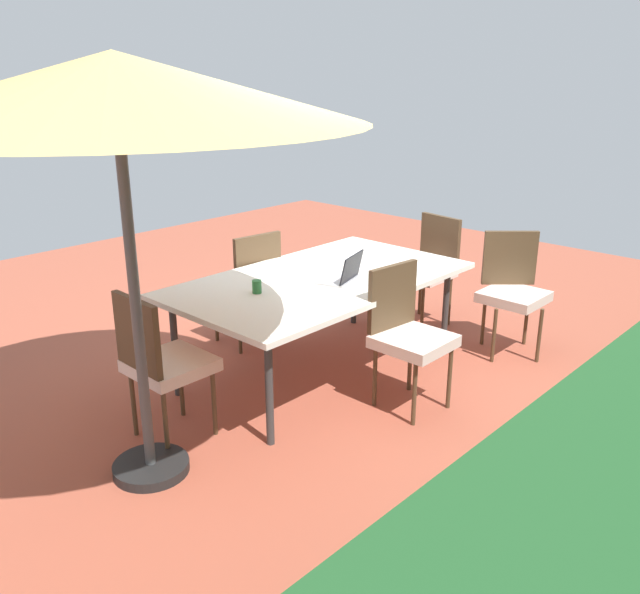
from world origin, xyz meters
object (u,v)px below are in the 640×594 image
Objects in this scene: patio_umbrella at (115,91)px; chair_south at (248,282)px; cup at (257,287)px; dining_table at (320,283)px; laptop at (343,275)px; chair_east at (161,359)px; chair_northwest at (512,287)px; chair_north at (407,330)px; chair_west at (428,265)px.

chair_south is at bearing -148.69° from patio_umbrella.
chair_south is 0.96m from cup.
chair_south reaches higher than dining_table.
patio_umbrella is 6.60× the size of laptop.
patio_umbrella reaches higher than chair_east.
laptop is at bearing 102.73° from dining_table.
chair_northwest and chair_north have the same top height.
chair_east is (-0.28, -0.24, -1.58)m from patio_umbrella.
laptop is (-1.70, -0.01, -1.32)m from patio_umbrella.
chair_east is 1.00× the size of chair_south.
cup is at bearing -7.72° from dining_table.
patio_umbrella is at bearing -78.10° from chair_west.
chair_south is (-1.66, -1.01, -1.58)m from patio_umbrella.
chair_north is at bearing 97.79° from chair_south.
chair_east is 1.58m from chair_south.
chair_north reaches higher than dining_table.
chair_west reaches higher than cup.
chair_east reaches higher than cup.
chair_east is (1.38, -0.04, -0.17)m from dining_table.
patio_umbrella reaches higher than chair_south.
chair_west is at bearing -176.13° from patio_umbrella.
chair_east is 10.72× the size of cup.
chair_north and chair_west have the same top height.
chair_north is at bearing -119.20° from chair_east.
chair_south is 1.03m from laptop.
chair_northwest is 2.16m from chair_south.
chair_northwest and chair_east have the same top height.
chair_north is 1.63m from chair_east.
chair_northwest is at bearing 136.28° from chair_south.
chair_south is at bearing 176.87° from chair_northwest.
dining_table is 24.68× the size of cup.
chair_northwest is at bearing 154.29° from cup.
chair_northwest is 1.51m from laptop.
patio_umbrella reaches higher than chair_west.
chair_west is at bearing 178.14° from cup.
chair_west is at bearing 35.56° from chair_north.
chair_west is (-1.44, -0.01, -0.17)m from dining_table.
patio_umbrella is 2.54× the size of chair_north.
patio_umbrella is at bearing 131.72° from chair_east.
chair_west is (-2.82, 0.03, 0.00)m from chair_east.
dining_table is at bearing -164.54° from chair_northwest.
chair_northwest is 1.00× the size of chair_north.
chair_west is (-1.41, -0.79, 0.00)m from chair_north.
chair_north and laptop have the same top height.
chair_north is at bearing 71.78° from laptop.
patio_umbrella is at bearing 6.84° from dining_table.
laptop is at bearing 99.19° from chair_south.
patio_umbrella is at bearing -144.85° from chair_northwest.
chair_east is 2.59× the size of laptop.
dining_table is at bearing 98.31° from chair_north.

